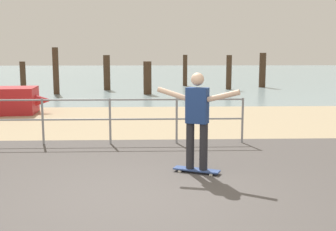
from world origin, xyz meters
TOP-DOWN VIEW (x-y plane):
  - ground_plane at (0.00, -1.00)m, footprint 24.00×10.00m
  - beach_strip at (0.00, 7.00)m, footprint 24.00×6.00m
  - sea_surface at (0.00, 35.00)m, footprint 72.00×50.00m
  - railing_fence at (-2.28, 3.60)m, footprint 9.04×0.05m
  - skateboard at (0.93, 1.23)m, footprint 0.81×0.51m
  - skateboarder at (0.93, 1.23)m, footprint 1.35×0.68m
  - groyne_post_0 at (-6.79, 17.08)m, footprint 0.30×0.30m
  - groyne_post_1 at (-4.55, 14.99)m, footprint 0.29×0.29m
  - groyne_post_2 at (-2.31, 17.22)m, footprint 0.36×0.36m
  - groyne_post_3 at (-0.08, 14.79)m, footprint 0.40×0.40m
  - groyne_post_4 at (2.16, 19.90)m, footprint 0.27×0.27m
  - groyne_post_5 at (4.40, 17.38)m, footprint 0.30×0.30m
  - groyne_post_6 at (6.64, 18.77)m, footprint 0.38×0.38m

SIDE VIEW (x-z plane):
  - ground_plane at x=0.00m, z-range -0.02..0.02m
  - beach_strip at x=0.00m, z-range -0.02..0.02m
  - sea_surface at x=0.00m, z-range -0.02..0.02m
  - skateboard at x=0.93m, z-range 0.03..0.11m
  - railing_fence at x=-2.28m, z-range 0.17..1.22m
  - groyne_post_0 at x=-6.79m, z-range 0.00..1.58m
  - groyne_post_3 at x=-0.08m, z-range 0.00..1.63m
  - groyne_post_4 at x=2.16m, z-range 0.00..1.91m
  - groyne_post_5 at x=4.40m, z-range 0.00..1.91m
  - groyne_post_2 at x=-2.31m, z-range 0.00..1.92m
  - groyne_post_6 at x=6.64m, z-range 0.00..2.03m
  - skateboarder at x=0.93m, z-range 0.19..1.84m
  - groyne_post_1 at x=-4.55m, z-range 0.00..2.30m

